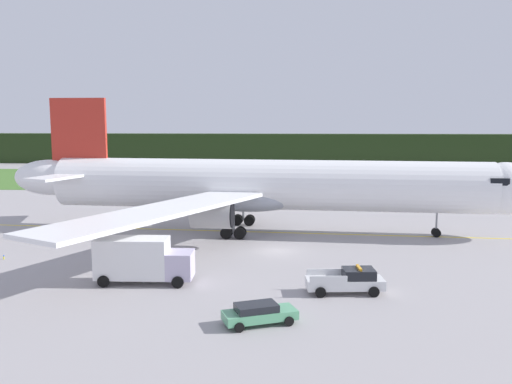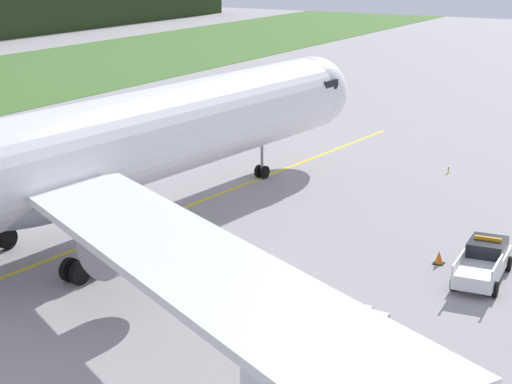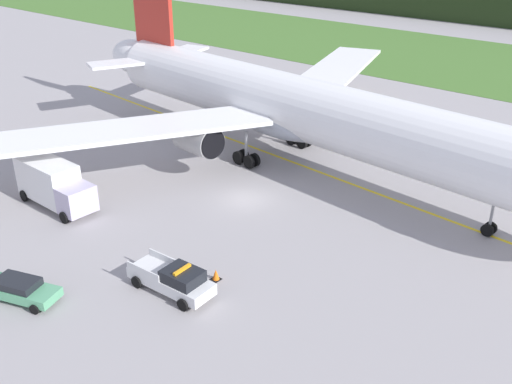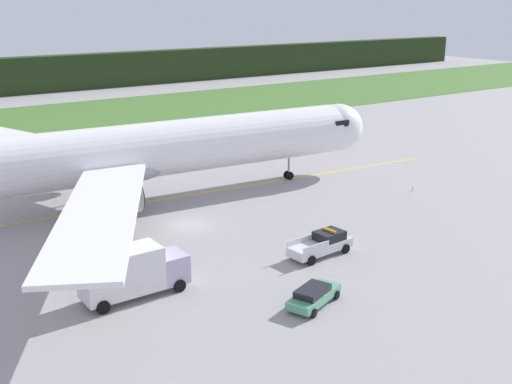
{
  "view_description": "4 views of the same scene",
  "coord_description": "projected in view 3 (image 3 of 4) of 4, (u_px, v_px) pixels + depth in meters",
  "views": [
    {
      "loc": [
        0.6,
        -50.92,
        12.75
      ],
      "look_at": [
        -2.32,
        7.93,
        4.45
      ],
      "focal_mm": 39.15,
      "sensor_mm": 36.0,
      "label": 1
    },
    {
      "loc": [
        -35.11,
        -22.24,
        16.03
      ],
      "look_at": [
        0.23,
        -1.96,
        4.29
      ],
      "focal_mm": 60.67,
      "sensor_mm": 36.0,
      "label": 2
    },
    {
      "loc": [
        27.69,
        -30.3,
        20.11
      ],
      "look_at": [
        3.69,
        -2.96,
        2.8
      ],
      "focal_mm": 40.87,
      "sensor_mm": 36.0,
      "label": 3
    },
    {
      "loc": [
        -25.73,
        -47.53,
        19.32
      ],
      "look_at": [
        4.99,
        -3.35,
        3.04
      ],
      "focal_mm": 44.94,
      "sensor_mm": 36.0,
      "label": 4
    }
  ],
  "objects": [
    {
      "name": "ops_pickup_truck",
      "position": [
        173.0,
        279.0,
        33.99
      ],
      "size": [
        5.65,
        2.54,
        1.94
      ],
      "color": "silver",
      "rests_on": "ground"
    },
    {
      "name": "grass_verge",
      "position": [
        510.0,
        68.0,
        84.66
      ],
      "size": [
        320.0,
        34.86,
        0.04
      ],
      "primitive_type": "cube",
      "color": "#45712D",
      "rests_on": "ground"
    },
    {
      "name": "catering_truck",
      "position": [
        54.0,
        184.0,
        43.86
      ],
      "size": [
        7.31,
        2.72,
        3.62
      ],
      "color": "#BCB1CE",
      "rests_on": "ground"
    },
    {
      "name": "airliner",
      "position": [
        296.0,
        108.0,
        50.16
      ],
      "size": [
        56.23,
        53.35,
        14.46
      ],
      "color": "white",
      "rests_on": "ground"
    },
    {
      "name": "taxiway_edge_light_west",
      "position": [
        35.0,
        140.0,
        57.07
      ],
      "size": [
        0.12,
        0.12,
        0.37
      ],
      "color": "yellow",
      "rests_on": "ground"
    },
    {
      "name": "ground",
      "position": [
        245.0,
        199.0,
        45.7
      ],
      "size": [
        320.0,
        320.0,
        0.0
      ],
      "primitive_type": "plane",
      "color": "#9B9697"
    },
    {
      "name": "staff_car",
      "position": [
        20.0,
        289.0,
        33.45
      ],
      "size": [
        4.8,
        3.22,
        1.3
      ],
      "color": "#57A174",
      "rests_on": "ground"
    },
    {
      "name": "apron_cone",
      "position": [
        216.0,
        275.0,
        35.41
      ],
      "size": [
        0.57,
        0.57,
        0.71
      ],
      "color": "black",
      "rests_on": "ground"
    },
    {
      "name": "taxiway_centerline_main",
      "position": [
        300.0,
        165.0,
        51.89
      ],
      "size": [
        73.64,
        6.15,
        0.01
      ],
      "primitive_type": "cube",
      "rotation": [
        0.0,
        0.0,
        -0.08
      ],
      "color": "yellow",
      "rests_on": "ground"
    }
  ]
}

